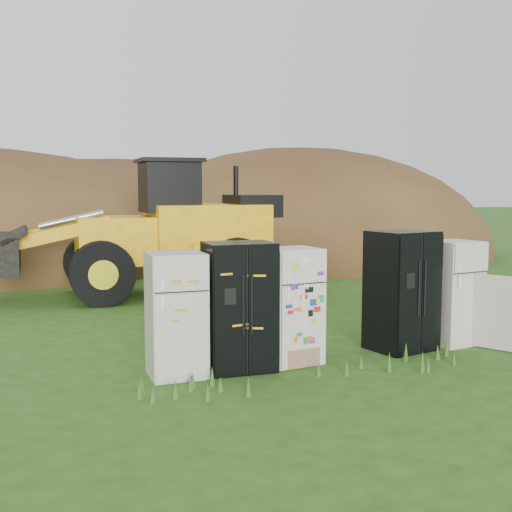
{
  "coord_description": "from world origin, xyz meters",
  "views": [
    {
      "loc": [
        -4.65,
        -8.16,
        2.51
      ],
      "look_at": [
        -0.37,
        2.0,
        1.34
      ],
      "focal_mm": 45.0,
      "sensor_mm": 36.0,
      "label": 1
    }
  ],
  "objects_px": {
    "fridge_leftmost": "(176,315)",
    "wheel_loader": "(136,228)",
    "fridge_black_side": "(239,306)",
    "fridge_sticker": "(291,305)",
    "fridge_open_door": "(453,292)",
    "fridge_black_right": "(401,291)"
  },
  "relations": [
    {
      "from": "fridge_leftmost",
      "to": "fridge_black_side",
      "type": "bearing_deg",
      "value": 1.53
    },
    {
      "from": "fridge_sticker",
      "to": "fridge_leftmost",
      "type": "bearing_deg",
      "value": 176.68
    },
    {
      "from": "fridge_leftmost",
      "to": "wheel_loader",
      "type": "distance_m",
      "value": 6.73
    },
    {
      "from": "fridge_leftmost",
      "to": "fridge_sticker",
      "type": "bearing_deg",
      "value": 4.01
    },
    {
      "from": "fridge_sticker",
      "to": "fridge_black_right",
      "type": "xyz_separation_m",
      "value": [
        1.91,
        0.01,
        0.1
      ]
    },
    {
      "from": "fridge_open_door",
      "to": "fridge_black_side",
      "type": "bearing_deg",
      "value": 174.48
    },
    {
      "from": "wheel_loader",
      "to": "fridge_open_door",
      "type": "bearing_deg",
      "value": -57.2
    },
    {
      "from": "fridge_black_side",
      "to": "fridge_sticker",
      "type": "distance_m",
      "value": 0.83
    },
    {
      "from": "fridge_leftmost",
      "to": "fridge_black_right",
      "type": "xyz_separation_m",
      "value": [
        3.62,
        0.03,
        0.1
      ]
    },
    {
      "from": "fridge_black_right",
      "to": "wheel_loader",
      "type": "height_order",
      "value": "wheel_loader"
    },
    {
      "from": "fridge_black_side",
      "to": "fridge_sticker",
      "type": "relative_size",
      "value": 1.07
    },
    {
      "from": "fridge_leftmost",
      "to": "fridge_black_right",
      "type": "height_order",
      "value": "fridge_black_right"
    },
    {
      "from": "fridge_leftmost",
      "to": "fridge_open_door",
      "type": "bearing_deg",
      "value": 3.96
    },
    {
      "from": "fridge_open_door",
      "to": "fridge_leftmost",
      "type": "bearing_deg",
      "value": 173.9
    },
    {
      "from": "fridge_leftmost",
      "to": "fridge_black_side",
      "type": "relative_size",
      "value": 0.94
    },
    {
      "from": "fridge_open_door",
      "to": "fridge_sticker",
      "type": "bearing_deg",
      "value": 173.87
    },
    {
      "from": "fridge_black_right",
      "to": "wheel_loader",
      "type": "bearing_deg",
      "value": 103.23
    },
    {
      "from": "fridge_black_side",
      "to": "fridge_leftmost",
      "type": "bearing_deg",
      "value": -176.7
    },
    {
      "from": "fridge_black_side",
      "to": "wheel_loader",
      "type": "bearing_deg",
      "value": 95.22
    },
    {
      "from": "fridge_leftmost",
      "to": "fridge_black_side",
      "type": "xyz_separation_m",
      "value": [
        0.89,
        -0.03,
        0.06
      ]
    },
    {
      "from": "fridge_black_side",
      "to": "fridge_sticker",
      "type": "height_order",
      "value": "fridge_black_side"
    },
    {
      "from": "fridge_leftmost",
      "to": "wheel_loader",
      "type": "bearing_deg",
      "value": 85.82
    }
  ]
}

